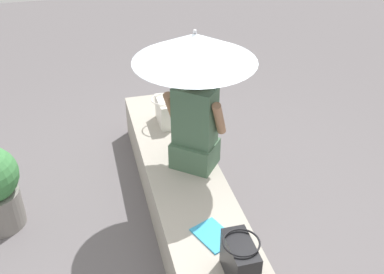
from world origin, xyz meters
TOP-DOWN VIEW (x-y plane):
  - ground_plane at (0.00, 0.00)m, footprint 14.00×14.00m
  - stone_bench at (0.00, 0.00)m, footprint 3.11×0.59m
  - person_seated at (-0.24, 0.11)m, footprint 0.45×0.49m
  - parasol at (-0.24, 0.11)m, footprint 0.91×0.91m
  - handbag_black at (0.95, 0.07)m, footprint 0.30×0.22m
  - tote_bag_canvas at (-0.95, 0.00)m, footprint 0.31×0.23m
  - magazine at (0.58, 0.02)m, footprint 0.34×0.29m

SIDE VIEW (x-z plane):
  - ground_plane at x=0.00m, z-range 0.00..0.00m
  - stone_bench at x=0.00m, z-range 0.00..0.42m
  - magazine at x=0.58m, z-range 0.42..0.43m
  - tote_bag_canvas at x=-0.95m, z-range 0.42..0.68m
  - handbag_black at x=0.95m, z-range 0.42..0.71m
  - person_seated at x=-0.24m, z-range 0.36..1.26m
  - parasol at x=-0.24m, z-range 0.86..2.02m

